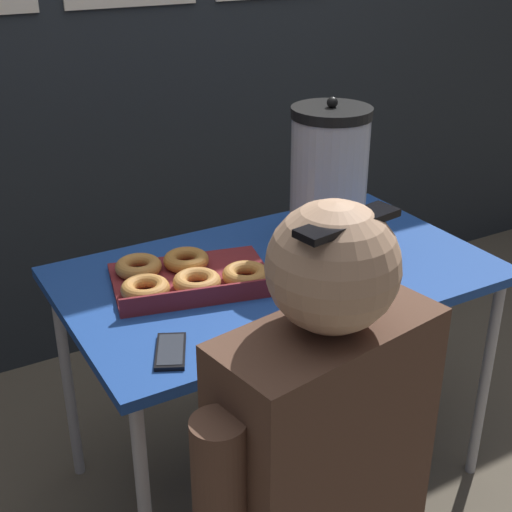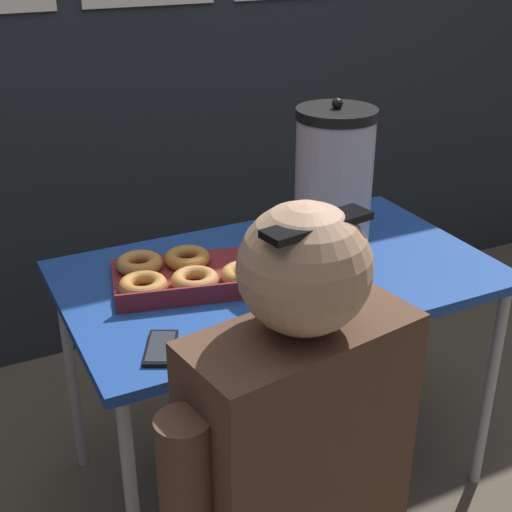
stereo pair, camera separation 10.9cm
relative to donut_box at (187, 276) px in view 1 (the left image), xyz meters
The scene contains 7 objects.
ground_plane 0.79m from the donut_box, 10.63° to the right, with size 12.00×12.00×0.00m, color brown.
back_wall 1.16m from the donut_box, 75.63° to the left, with size 6.00×0.11×2.57m.
folding_table 0.27m from the donut_box, 10.63° to the right, with size 1.17×0.71×0.72m.
donut_box is the anchor object (origin of this frame).
coffee_urn 0.50m from the donut_box, ahead, with size 0.23×0.26×0.44m.
cell_phone 0.33m from the donut_box, 121.27° to the right, with size 0.12×0.16×0.01m.
person_seated 0.75m from the donut_box, 95.14° to the right, with size 0.55×0.27×1.21m.
Camera 1 is at (-0.93, -1.49, 1.60)m, focal length 50.00 mm.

